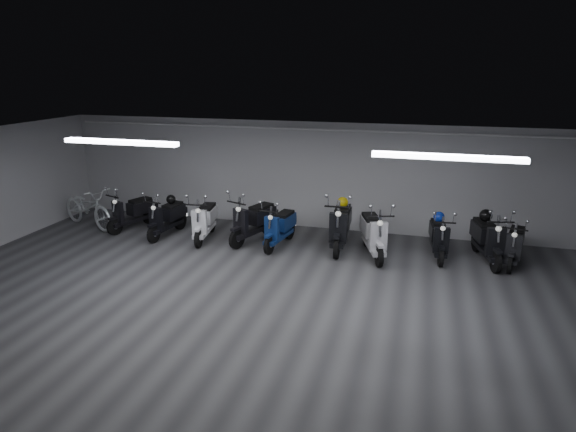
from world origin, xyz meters
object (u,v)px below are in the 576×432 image
(helmet_0, at_px, (343,202))
(scooter_9, at_px, (515,238))
(scooter_2, at_px, (204,214))
(scooter_4, at_px, (280,221))
(scooter_6, at_px, (374,227))
(scooter_8, at_px, (488,232))
(helmet_1, at_px, (171,199))
(scooter_0, at_px, (132,206))
(helmet_2, at_px, (486,215))
(scooter_5, at_px, (341,218))
(scooter_1, at_px, (166,212))
(bicycle, at_px, (87,203))
(scooter_3, at_px, (253,214))
(scooter_7, at_px, (439,231))
(helmet_3, at_px, (439,217))

(helmet_0, bearing_deg, scooter_9, -4.18)
(scooter_2, relative_size, scooter_4, 1.04)
(scooter_4, relative_size, scooter_6, 0.90)
(scooter_8, bearing_deg, helmet_1, 167.96)
(scooter_0, height_order, scooter_8, scooter_8)
(scooter_4, xyz_separation_m, helmet_2, (4.59, 0.56, 0.36))
(scooter_4, bearing_deg, scooter_6, 8.23)
(scooter_4, height_order, scooter_5, scooter_5)
(scooter_1, xyz_separation_m, helmet_2, (7.56, 0.59, 0.35))
(scooter_1, height_order, scooter_5, scooter_5)
(bicycle, xyz_separation_m, helmet_0, (6.76, 0.49, 0.39))
(helmet_0, bearing_deg, helmet_1, -175.46)
(scooter_0, xyz_separation_m, helmet_0, (5.49, 0.37, 0.42))
(scooter_5, bearing_deg, helmet_0, 90.00)
(scooter_3, distance_m, helmet_1, 2.24)
(scooter_3, distance_m, scooter_6, 2.93)
(scooter_1, xyz_separation_m, bicycle, (-2.39, 0.09, 0.03))
(bicycle, bearing_deg, scooter_0, -62.93)
(bicycle, bearing_deg, scooter_7, -66.88)
(scooter_1, relative_size, scooter_2, 0.97)
(scooter_6, bearing_deg, helmet_0, 125.95)
(scooter_5, distance_m, scooter_6, 0.85)
(bicycle, bearing_deg, scooter_8, -66.88)
(scooter_6, bearing_deg, scooter_1, 161.45)
(scooter_5, distance_m, helmet_0, 0.41)
(scooter_4, bearing_deg, scooter_9, 12.01)
(scooter_0, relative_size, scooter_9, 1.04)
(helmet_1, bearing_deg, scooter_8, 0.84)
(helmet_0, bearing_deg, helmet_3, -0.83)
(scooter_1, height_order, helmet_1, scooter_1)
(helmet_3, bearing_deg, scooter_7, -84.32)
(scooter_6, relative_size, scooter_9, 1.16)
(scooter_5, bearing_deg, helmet_2, 2.31)
(scooter_2, height_order, helmet_0, scooter_2)
(helmet_2, bearing_deg, helmet_3, -177.32)
(scooter_0, bearing_deg, helmet_0, 24.30)
(scooter_6, height_order, scooter_8, scooter_6)
(scooter_5, relative_size, scooter_8, 1.09)
(scooter_6, bearing_deg, scooter_3, 157.75)
(scooter_0, xyz_separation_m, scooter_8, (8.74, 0.13, 0.05))
(scooter_2, relative_size, helmet_0, 6.65)
(helmet_2, bearing_deg, scooter_0, -177.49)
(scooter_3, height_order, scooter_7, scooter_3)
(scooter_3, bearing_deg, scooter_7, 21.91)
(scooter_6, bearing_deg, scooter_7, -5.94)
(scooter_3, relative_size, scooter_4, 1.11)
(helmet_1, bearing_deg, scooter_4, -3.89)
(helmet_1, bearing_deg, helmet_3, 2.73)
(scooter_1, distance_m, scooter_6, 5.18)
(scooter_1, height_order, scooter_3, scooter_3)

